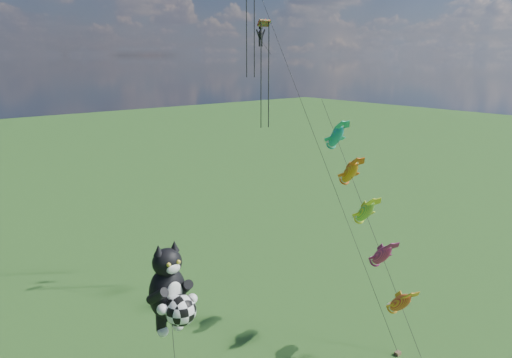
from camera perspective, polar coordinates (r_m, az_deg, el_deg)
cat_kite_rig at (r=25.49m, az=-9.71°, el=-12.59°), size 2.51×4.03×9.90m
fish_windsock_rig at (r=33.42m, az=12.39°, el=-3.77°), size 5.83×14.95×15.54m
parafoil_rig at (r=40.33m, az=0.84°, el=15.64°), size 2.24×17.48×25.97m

